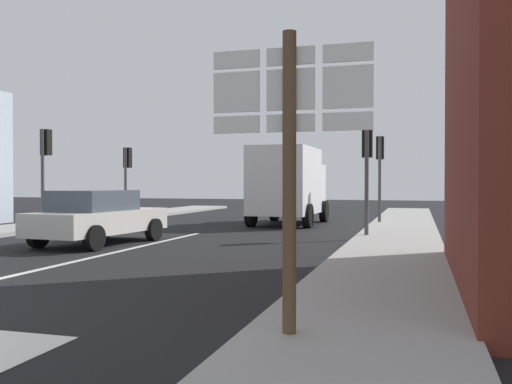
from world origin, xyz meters
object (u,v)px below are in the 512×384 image
object	(u,v)px
delivery_truck	(288,183)
traffic_light_far_left	(127,166)
traffic_light_far_right	(380,159)
route_sign_post	(290,150)
traffic_light_near_right	(367,156)
sedan_far	(98,216)
traffic_light_near_left	(45,156)

from	to	relation	value
delivery_truck	traffic_light_far_left	size ratio (longest dim) A/B	1.55
traffic_light_far_left	traffic_light_far_right	bearing A→B (deg)	0.99
delivery_truck	route_sign_post	distance (m)	16.76
delivery_truck	traffic_light_near_right	world-z (taller)	traffic_light_near_right
sedan_far	route_sign_post	xyz separation A→B (m)	(7.09, -7.82, 1.24)
traffic_light_near_left	sedan_far	bearing A→B (deg)	-38.71
route_sign_post	sedan_far	bearing A→B (deg)	132.20
sedan_far	delivery_truck	distance (m)	9.19
route_sign_post	traffic_light_near_right	size ratio (longest dim) A/B	0.96
traffic_light_far_right	traffic_light_near_right	xyz separation A→B (m)	(0.00, -5.74, -0.13)
sedan_far	delivery_truck	bearing A→B (deg)	68.51
sedan_far	traffic_light_far_right	distance (m)	11.65
route_sign_post	traffic_light_near_right	world-z (taller)	traffic_light_near_right
delivery_truck	traffic_light_near_left	distance (m)	9.17
traffic_light_near_left	traffic_light_near_right	world-z (taller)	traffic_light_near_left
route_sign_post	traffic_light_near_left	xyz separation A→B (m)	(-11.22, 11.13, 0.61)
traffic_light_near_right	route_sign_post	bearing A→B (deg)	-88.97
traffic_light_far_right	traffic_light_near_right	distance (m)	5.75
sedan_far	route_sign_post	distance (m)	10.63
sedan_far	traffic_light_near_right	world-z (taller)	traffic_light_near_right
delivery_truck	traffic_light_far_right	bearing A→B (deg)	11.16
traffic_light_near_right	traffic_light_far_right	bearing A→B (deg)	90.00
sedan_far	route_sign_post	world-z (taller)	route_sign_post
delivery_truck	route_sign_post	bearing A→B (deg)	-77.10
sedan_far	traffic_light_far_right	world-z (taller)	traffic_light_far_right
traffic_light_near_left	traffic_light_near_right	bearing A→B (deg)	0.83
delivery_truck	traffic_light_far_left	world-z (taller)	traffic_light_far_left
traffic_light_near_left	traffic_light_far_right	distance (m)	12.50
route_sign_post	traffic_light_far_left	size ratio (longest dim) A/B	0.99
route_sign_post	traffic_light_near_left	world-z (taller)	traffic_light_near_left
delivery_truck	traffic_light_near_left	bearing A→B (deg)	-145.17
traffic_light_near_right	delivery_truck	bearing A→B (deg)	125.04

